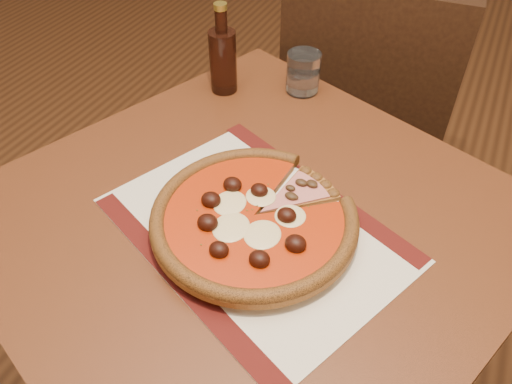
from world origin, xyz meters
TOP-DOWN VIEW (x-y plane):
  - table at (0.47, -0.25)m, footprint 1.03×1.03m
  - chair_far at (0.50, 0.44)m, footprint 0.46×0.46m
  - placemat at (0.50, -0.28)m, footprint 0.55×0.48m
  - plate at (0.50, -0.28)m, footprint 0.29×0.29m
  - pizza at (0.50, -0.28)m, footprint 0.32×0.32m
  - ham_slice at (0.55, -0.20)m, footprint 0.10×0.14m
  - water_glass at (0.41, 0.14)m, footprint 0.09×0.09m
  - bottle at (0.26, 0.07)m, footprint 0.06×0.06m

SIDE VIEW (x-z plane):
  - chair_far at x=0.50m, z-range 0.07..0.99m
  - table at x=0.47m, z-range 0.27..1.02m
  - placemat at x=0.50m, z-range 0.75..0.75m
  - plate at x=0.50m, z-range 0.75..0.77m
  - ham_slice at x=0.55m, z-range 0.77..0.79m
  - pizza at x=0.50m, z-range 0.76..0.80m
  - water_glass at x=0.41m, z-range 0.75..0.84m
  - bottle at x=0.26m, z-range 0.73..0.92m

